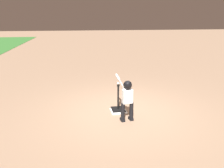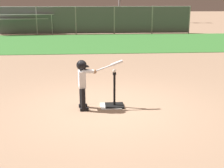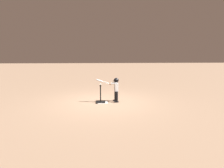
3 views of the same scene
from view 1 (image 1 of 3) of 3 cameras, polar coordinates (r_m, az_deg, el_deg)
ground_plane at (r=6.28m, az=2.91°, el=-7.11°), size 90.00×90.00×0.00m
home_plate at (r=6.26m, az=1.70°, el=-7.05°), size 0.46×0.46×0.02m
batting_tee at (r=6.30m, az=1.60°, el=-5.84°), size 0.41×0.37×0.77m
batter_child at (r=5.52m, az=3.90°, el=-2.99°), size 0.99×0.35×1.07m
baseball at (r=6.07m, az=1.65°, el=0.19°), size 0.07×0.07×0.07m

